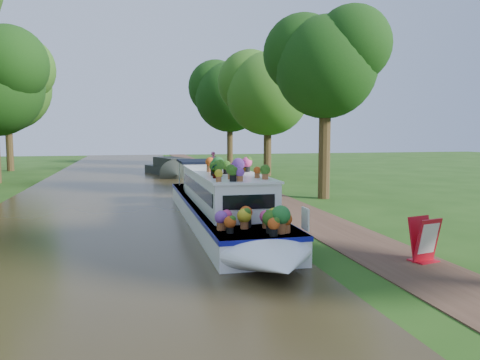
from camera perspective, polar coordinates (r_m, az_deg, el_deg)
name	(u,v)px	position (r m, az deg, el deg)	size (l,w,h in m)	color
ground	(265,212)	(18.92, 3.11, -3.86)	(100.00, 100.00, 0.00)	#1B3E0F
canal_water	(111,217)	(18.20, -15.41, -4.42)	(10.00, 100.00, 0.02)	black
towpath	(294,210)	(19.28, 6.54, -3.66)	(2.20, 100.00, 0.03)	#412B1E
plant_boat	(224,202)	(15.63, -2.01, -2.74)	(2.29, 13.52, 2.29)	white
tree_near_overhang	(325,59)	(23.07, 10.35, 14.26)	(5.52, 5.28, 8.99)	#342511
tree_near_mid	(267,87)	(34.54, 3.34, 11.22)	(6.90, 6.60, 9.40)	#342511
tree_near_far	(229,92)	(45.11, -1.30, 10.73)	(7.59, 7.26, 10.30)	#342511
tree_far_d	(6,80)	(43.34, -26.60, 10.80)	(8.05, 7.70, 10.85)	#342511
second_boat	(171,168)	(35.07, -8.38, 1.43)	(3.71, 7.18, 1.31)	black
sandwich_board	(424,242)	(12.36, 21.57, -7.00)	(0.72, 0.69, 1.09)	red
pedestrian_pink	(214,163)	(34.94, -3.22, 2.05)	(0.63, 0.41, 1.72)	#C95384
verge_plant	(246,195)	(22.29, 0.69, -1.90)	(0.34, 0.29, 0.37)	#306E21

